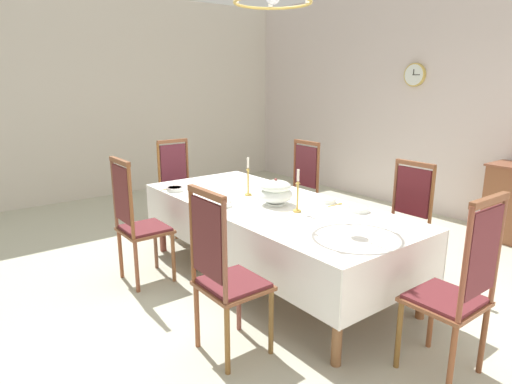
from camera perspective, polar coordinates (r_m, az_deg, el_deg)
The scene contains 22 objects.
ground at distance 4.34m, azimuth 2.56°, elevation -11.14°, with size 8.11×6.25×0.04m, color beige.
back_wall at distance 6.44m, azimuth 25.19°, elevation 10.58°, with size 8.11×0.08×3.15m, color beige.
left_wall at distance 7.52m, azimuth -18.26°, elevation 11.55°, with size 0.08×6.25×3.15m, color beige.
dining_table at distance 4.05m, azimuth 1.95°, elevation -2.41°, with size 2.76×1.18×0.75m.
tablecloth at distance 4.06m, azimuth 1.95°, elevation -2.84°, with size 2.78×1.20×0.41m.
chair_south_a at distance 4.16m, azimuth -15.12°, elevation -3.54°, with size 0.44×0.42×1.18m.
chair_north_a at distance 5.22m, azimuth 5.45°, elevation 0.38°, with size 0.44×0.42×1.15m.
chair_south_b at distance 2.97m, azimuth -4.13°, elevation -10.38°, with size 0.44×0.42×1.19m.
chair_north_b at distance 4.33m, azimuth 18.45°, elevation -3.41°, with size 0.44×0.42×1.12m.
chair_head_west at distance 5.52m, azimuth -9.94°, elevation 0.93°, with size 0.42×0.44×1.14m.
chair_head_east at distance 3.01m, azimuth 24.63°, elevation -11.19°, with size 0.42×0.44×1.21m.
soup_tureen at distance 3.95m, azimuth 2.56°, elevation 0.01°, with size 0.31×0.31×0.24m.
candlestick_west at distance 4.26m, azimuth -1.03°, elevation 1.55°, with size 0.07×0.07×0.37m.
candlestick_east at distance 3.73m, azimuth 5.40°, elevation -0.37°, with size 0.07×0.07×0.37m.
bowl_near_left at distance 4.09m, azimuth 9.27°, elevation -1.07°, with size 0.15×0.15×0.04m.
bowl_near_right at distance 4.53m, azimuth -10.47°, elevation 0.41°, with size 0.17×0.17×0.04m.
bowl_far_left at distance 3.93m, azimuth -4.50°, elevation -1.55°, with size 0.18×0.18×0.04m.
bowl_far_right at distance 3.87m, azimuth 13.18°, elevation -2.16°, with size 0.18×0.18×0.04m.
spoon_primary at distance 4.04m, azimuth 10.62°, elevation -1.54°, with size 0.03×0.18×0.01m.
spoon_secondary at distance 4.64m, azimuth -10.82°, elevation 0.51°, with size 0.03×0.18×0.01m.
mounted_clock at distance 6.73m, azimuth 19.84°, elevation 14.07°, with size 0.32×0.06×0.32m.
chandelier at distance 3.93m, azimuth 2.19°, elevation 23.46°, with size 0.66×0.65×0.66m.
Camera 1 is at (2.98, -2.54, 1.84)m, focal length 30.92 mm.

